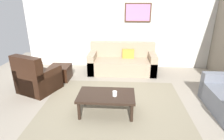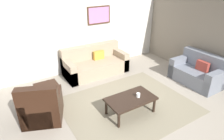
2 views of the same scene
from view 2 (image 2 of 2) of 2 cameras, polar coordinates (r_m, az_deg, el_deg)
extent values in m
plane|color=gray|center=(4.89, 4.67, -10.31)|extent=(8.00, 8.00, 0.00)
cube|color=silver|center=(6.39, -8.97, 12.17)|extent=(6.00, 0.12, 2.80)
cube|color=slate|center=(6.42, 27.73, 9.61)|extent=(0.12, 5.20, 2.80)
cube|color=gray|center=(4.88, 4.67, -10.27)|extent=(3.02, 2.47, 0.01)
cube|color=gray|center=(6.32, -4.77, 0.77)|extent=(2.01, 0.92, 0.42)
cube|color=gray|center=(6.51, -6.24, 3.69)|extent=(2.01, 0.24, 0.88)
cube|color=gray|center=(5.96, -12.57, -0.31)|extent=(0.20, 0.92, 0.62)
cube|color=gray|center=(6.69, 2.11, 3.27)|extent=(0.20, 0.92, 0.62)
cube|color=gold|center=(6.35, -3.96, 4.39)|extent=(0.36, 0.12, 0.28)
cube|color=slate|center=(6.25, 23.43, -1.72)|extent=(0.84, 1.42, 0.42)
cube|color=slate|center=(6.39, 25.38, 0.79)|extent=(0.24, 1.42, 0.88)
cube|color=slate|center=(6.52, 19.37, 1.13)|extent=(0.84, 0.20, 0.62)
cube|color=slate|center=(5.93, 28.24, -3.12)|extent=(0.84, 0.20, 0.62)
cube|color=#99382D|center=(6.13, 25.06, 1.07)|extent=(0.12, 0.36, 0.28)
cube|color=black|center=(4.63, -19.56, -10.93)|extent=(1.04, 1.04, 0.44)
cube|color=black|center=(4.24, -20.66, -10.54)|extent=(0.82, 0.49, 0.95)
cube|color=black|center=(4.53, -15.68, -9.95)|extent=(0.45, 0.80, 0.60)
cube|color=black|center=(4.66, -23.63, -10.24)|extent=(0.45, 0.80, 0.60)
cube|color=black|center=(5.25, -18.35, -6.26)|extent=(0.56, 0.56, 0.40)
cylinder|color=black|center=(4.16, 2.01, -14.57)|extent=(0.06, 0.06, 0.36)
cylinder|color=black|center=(4.66, 12.26, -10.15)|extent=(0.06, 0.06, 0.36)
cylinder|color=black|center=(4.50, -1.71, -10.92)|extent=(0.06, 0.06, 0.36)
cylinder|color=black|center=(4.97, 8.17, -7.27)|extent=(0.06, 0.06, 0.36)
cube|color=black|center=(4.43, 5.51, -8.47)|extent=(1.10, 0.64, 0.05)
cylinder|color=white|center=(4.45, 7.71, -7.34)|extent=(0.09, 0.09, 0.10)
cube|color=#472D1C|center=(6.50, -3.89, 15.81)|extent=(0.80, 0.04, 0.56)
cube|color=#AE71AA|center=(6.48, -3.82, 15.79)|extent=(0.72, 0.01, 0.48)
camera|label=1|loc=(2.71, 60.51, -3.75)|focal=29.69mm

